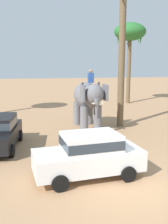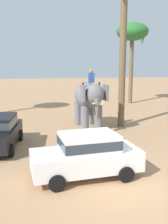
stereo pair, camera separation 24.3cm
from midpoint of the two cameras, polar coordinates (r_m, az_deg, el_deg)
ground_plane at (r=9.83m, az=10.09°, el=-15.61°), size 120.00×120.00×0.00m
car_sedan_foreground at (r=10.11m, az=1.32°, el=-8.95°), size 4.28×2.27×1.70m
elephant_with_mahout at (r=17.07m, az=1.40°, el=2.94°), size 1.92×3.95×3.88m
palm_tree_near_hut at (r=28.07m, az=10.63°, el=16.21°), size 3.20×3.20×8.16m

